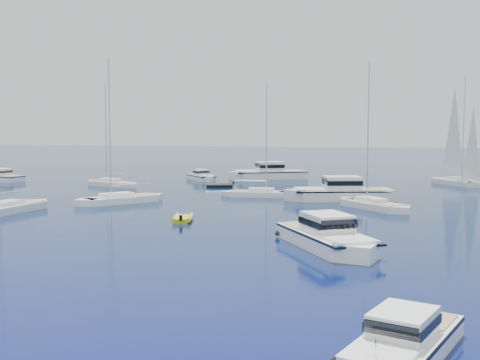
{
  "coord_description": "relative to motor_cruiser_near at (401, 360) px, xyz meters",
  "views": [
    {
      "loc": [
        13.03,
        -36.98,
        7.81
      ],
      "look_at": [
        -0.68,
        24.95,
        2.2
      ],
      "focal_mm": 44.71,
      "sensor_mm": 36.0,
      "label": 1
    }
  ],
  "objects": [
    {
      "name": "motor_cruiser_distant",
      "position": [
        -16.41,
        68.77,
        0.0
      ],
      "size": [
        13.23,
        8.95,
        3.35
      ],
      "primitive_type": null,
      "rotation": [
        0.0,
        0.0,
        2.01
      ],
      "color": "white",
      "rests_on": "ground"
    },
    {
      "name": "sailboat_centre",
      "position": [
        -13.54,
        45.67,
        0.0
      ],
      "size": [
        9.17,
        3.34,
        13.18
      ],
      "primitive_type": null,
      "rotation": [
        0.0,
        0.0,
        4.83
      ],
      "color": "silver",
      "rests_on": "ground"
    },
    {
      "name": "motor_cruiser_far_l",
      "position": [
        -54.16,
        57.11,
        0.0
      ],
      "size": [
        9.33,
        5.72,
        2.35
      ],
      "primitive_type": null,
      "rotation": [
        0.0,
        0.0,
        1.21
      ],
      "color": "white",
      "rests_on": "ground"
    },
    {
      "name": "sailboat_far_l",
      "position": [
        -34.7,
        52.97,
        0.0
      ],
      "size": [
        9.8,
        6.33,
        14.17
      ],
      "primitive_type": null,
      "rotation": [
        0.0,
        0.0,
        1.14
      ],
      "color": "silver",
      "rests_on": "ground"
    },
    {
      "name": "sailboat_mid_r",
      "position": [
        -0.84,
        38.09,
        0.0
      ],
      "size": [
        8.51,
        9.14,
        14.59
      ],
      "primitive_type": null,
      "rotation": [
        0.0,
        0.0,
        0.72
      ],
      "color": "silver",
      "rests_on": "ground"
    },
    {
      "name": "tender_grey_far",
      "position": [
        -20.46,
        54.95,
        0.0
      ],
      "size": [
        4.09,
        2.99,
        0.95
      ],
      "primitive_type": null,
      "rotation": [
        0.0,
        0.0,
        1.87
      ],
      "color": "black",
      "rests_on": "ground"
    },
    {
      "name": "tender_grey_near",
      "position": [
        -6.09,
        21.29,
        0.0
      ],
      "size": [
        3.5,
        2.91,
        0.95
      ],
      "primitive_type": null,
      "rotation": [
        0.0,
        0.0,
        4.25
      ],
      "color": "black",
      "rests_on": "ground"
    },
    {
      "name": "motor_cruiser_right",
      "position": [
        -3.72,
        18.16,
        0.0
      ],
      "size": [
        8.43,
        11.17,
        2.88
      ],
      "primitive_type": null,
      "rotation": [
        0.0,
        0.0,
        3.67
      ],
      "color": "white",
      "rests_on": "ground"
    },
    {
      "name": "motor_cruiser_near",
      "position": [
        0.0,
        0.0,
        0.0
      ],
      "size": [
        5.18,
        8.44,
        2.12
      ],
      "primitive_type": null,
      "rotation": [
        0.0,
        0.0,
        2.78
      ],
      "color": "white",
      "rests_on": "ground"
    },
    {
      "name": "sailboat_mid_l",
      "position": [
        -26.38,
        36.86,
        0.0
      ],
      "size": [
        8.81,
        9.73,
        15.35
      ],
      "primitive_type": null,
      "rotation": [
        0.0,
        0.0,
        2.44
      ],
      "color": "white",
      "rests_on": "ground"
    },
    {
      "name": "motor_cruiser_centre",
      "position": [
        -4.39,
        44.2,
        0.0
      ],
      "size": [
        13.16,
        7.06,
        3.3
      ],
      "primitive_type": null,
      "rotation": [
        0.0,
        0.0,
        1.84
      ],
      "color": "silver",
      "rests_on": "ground"
    },
    {
      "name": "tender_yellow",
      "position": [
        -16.41,
        26.96,
        0.0
      ],
      "size": [
        2.53,
        3.66,
        0.95
      ],
      "primitive_type": null,
      "rotation": [
        0.0,
        0.0,
        0.22
      ],
      "color": "#D7CE0C",
      "rests_on": "ground"
    },
    {
      "name": "sailboat_sails_r",
      "position": [
        10.21,
        64.79,
        0.0
      ],
      "size": [
        7.75,
        10.07,
        15.06
      ],
      "primitive_type": null,
      "rotation": [
        0.0,
        0.0,
        3.71
      ],
      "color": "silver",
      "rests_on": "ground"
    },
    {
      "name": "ground",
      "position": [
        -14.11,
        16.77,
        0.0
      ],
      "size": [
        400.0,
        400.0,
        0.0
      ],
      "primitive_type": "plane",
      "color": "#080F53",
      "rests_on": "ground"
    },
    {
      "name": "sailboat_fore",
      "position": [
        -33.64,
        28.27,
        0.0
      ],
      "size": [
        4.44,
        10.94,
        15.63
      ],
      "primitive_type": null,
      "rotation": [
        0.0,
        0.0,
        2.98
      ],
      "color": "silver",
      "rests_on": "ground"
    },
    {
      "name": "motor_cruiser_horizon",
      "position": [
        -25.77,
        64.91,
        0.0
      ],
      "size": [
        6.55,
        7.34,
        1.99
      ],
      "primitive_type": null,
      "rotation": [
        0.0,
        0.0,
        3.82
      ],
      "color": "white",
      "rests_on": "ground"
    }
  ]
}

